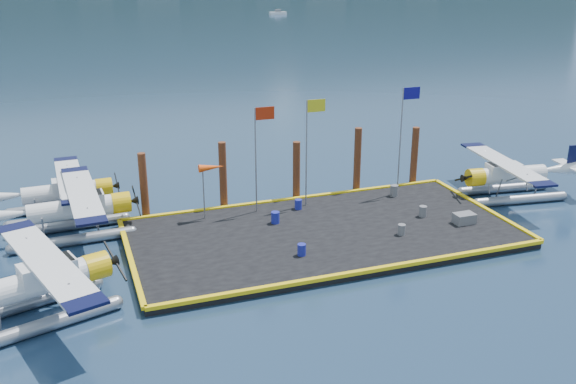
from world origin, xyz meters
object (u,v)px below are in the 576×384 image
drum_4 (394,191)px  piling_2 (296,173)px  drum_5 (298,204)px  piling_1 (223,177)px  crate (464,218)px  drum_2 (423,211)px  seaplane_a (40,286)px  seaplane_b (77,211)px  seaplane_c (65,194)px  windsock (211,169)px  flagpole_red (259,143)px  piling_0 (144,188)px  piling_3 (357,162)px  flagpole_yellow (310,137)px  piling_4 (414,158)px  flagpole_blue (404,125)px  drum_3 (302,250)px  seaplane_d (508,177)px  drum_0 (275,217)px  drum_1 (402,230)px

drum_4 → piling_2: (-5.58, 1.95, 1.16)m
drum_4 → drum_5: (-6.22, -0.09, -0.05)m
drum_5 → piling_1: size_ratio=0.14×
crate → piling_1: size_ratio=0.27×
drum_2 → crate: bearing=-45.3°
drum_4 → piling_2: bearing=160.7°
seaplane_a → crate: 21.64m
seaplane_b → seaplane_c: 3.26m
drum_2 → drum_5: 7.01m
drum_2 → windsock: windsock is taller
flagpole_red → piling_0: (-6.21, 1.60, -2.40)m
seaplane_c → drum_2: seaplane_c is taller
seaplane_c → drum_2: size_ratio=14.22×
piling_3 → windsock: bearing=-170.5°
seaplane_b → crate: bearing=69.8°
crate → windsock: size_ratio=0.36×
windsock → piling_2: bearing=16.1°
flagpole_yellow → piling_1: bearing=161.2°
piling_4 → flagpole_blue: bearing=-138.4°
drum_2 → drum_4: size_ratio=0.89×
flagpole_red → piling_2: bearing=29.8°
drum_5 → flagpole_red: 4.31m
drum_4 → drum_5: size_ratio=1.19×
flagpole_yellow → drum_4: bearing=-3.7°
crate → piling_4: (0.89, 7.03, 1.32)m
flagpole_red → piling_1: (-1.71, 1.60, -2.30)m
drum_4 → piling_1: bearing=169.0°
piling_3 → piling_4: bearing=0.0°
seaplane_b → drum_5: (12.03, -1.13, -0.74)m
drum_3 → seaplane_c: bearing=136.1°
piling_2 → piling_0: bearing=180.0°
drum_4 → flagpole_blue: 4.01m
flagpole_yellow → seaplane_c: bearing=163.7°
piling_2 → drum_2: bearing=-44.5°
piling_3 → drum_4: bearing=-50.9°
seaplane_d → piling_2: size_ratio=2.34×
seaplane_c → drum_0: 12.16m
crate → piling_3: bearing=113.9°
piling_3 → seaplane_b: bearing=-176.9°
drum_1 → piling_1: bearing=136.5°
drum_4 → drum_5: bearing=-179.2°
drum_5 → flagpole_yellow: (0.84, 0.44, 3.82)m
drum_4 → piling_0: size_ratio=0.17×
drum_1 → flagpole_yellow: (-2.95, 5.66, 3.83)m
piling_0 → seaplane_a: bearing=-120.9°
drum_1 → crate: drum_1 is taller
drum_4 → piling_1: piling_1 is taller
drum_0 → piling_3: bearing=28.6°
piling_0 → flagpole_yellow: bearing=-9.9°
piling_3 → piling_4: (4.00, 0.00, -0.15)m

